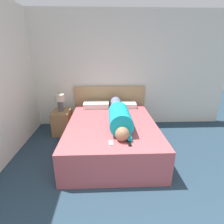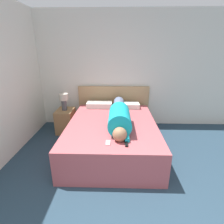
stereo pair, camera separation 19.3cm
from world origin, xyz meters
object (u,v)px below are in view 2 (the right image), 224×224
pillow_near_headboard (99,105)px  person_lying (119,115)px  bed (112,135)px  tv_remote (126,144)px  cell_phone (108,143)px  nightstand (66,121)px  pillow_second (127,105)px  table_lamp (64,100)px

pillow_near_headboard → person_lying: bearing=-64.2°
bed → tv_remote: 0.86m
person_lying → cell_phone: person_lying is taller
bed → pillow_near_headboard: pillow_near_headboard is taller
nightstand → cell_phone: cell_phone is taller
pillow_near_headboard → cell_phone: 1.64m
nightstand → person_lying: size_ratio=0.30×
pillow_near_headboard → pillow_second: (0.63, -0.00, -0.01)m
person_lying → pillow_second: 0.94m
pillow_near_headboard → pillow_second: 0.63m
cell_phone → pillow_near_headboard: bearing=99.8°
pillow_second → person_lying: bearing=-101.6°
nightstand → cell_phone: (1.04, -1.46, 0.28)m
bed → tv_remote: tv_remote is taller
cell_phone → bed: bearing=87.1°
pillow_second → bed: bearing=-110.3°
bed → cell_phone: 0.81m
person_lying → cell_phone: bearing=-103.4°
nightstand → table_lamp: size_ratio=1.39×
nightstand → table_lamp: table_lamp is taller
table_lamp → cell_phone: (1.04, -1.46, -0.21)m
pillow_second → nightstand: bearing=-173.6°
table_lamp → pillow_near_headboard: size_ratio=0.66×
pillow_near_headboard → cell_phone: pillow_near_headboard is taller
table_lamp → cell_phone: size_ratio=2.83×
nightstand → person_lying: (1.20, -0.76, 0.43)m
bed → pillow_near_headboard: size_ratio=3.71×
pillow_near_headboard → table_lamp: bearing=-168.5°
bed → table_lamp: 1.37m
bed → nightstand: (-1.08, 0.70, -0.01)m
table_lamp → pillow_near_headboard: 0.79m
nightstand → pillow_near_headboard: bearing=11.5°
tv_remote → pillow_second: bearing=86.6°
tv_remote → nightstand: bearing=131.1°
tv_remote → cell_phone: bearing=173.8°
pillow_second → tv_remote: pillow_second is taller
tv_remote → cell_phone: 0.26m
bed → table_lamp: size_ratio=5.65×
bed → person_lying: 0.44m
person_lying → pillow_near_headboard: 1.02m
person_lying → cell_phone: size_ratio=13.25×
table_lamp → tv_remote: (1.29, -1.48, -0.20)m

